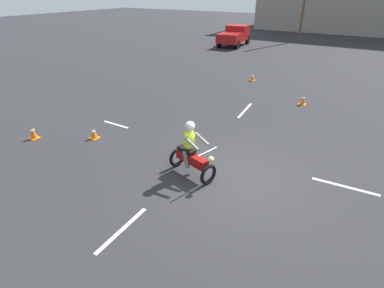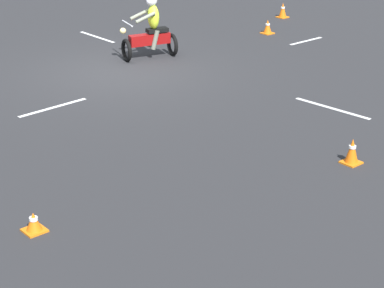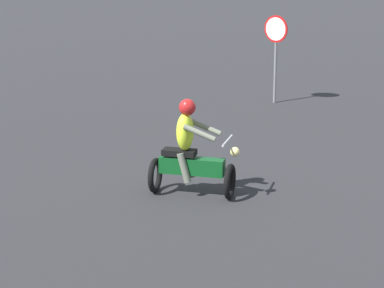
{
  "view_description": "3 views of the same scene",
  "coord_description": "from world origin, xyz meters",
  "px_view_note": "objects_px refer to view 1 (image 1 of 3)",
  "views": [
    {
      "loc": [
        2.59,
        -6.78,
        4.85
      ],
      "look_at": [
        -1.25,
        -0.5,
        1.0
      ],
      "focal_mm": 28.0,
      "sensor_mm": 36.0,
      "label": 1
    },
    {
      "loc": [
        10.21,
        14.75,
        5.53
      ],
      "look_at": [
        3.07,
        6.31,
        0.9
      ],
      "focal_mm": 70.0,
      "sensor_mm": 36.0,
      "label": 2
    },
    {
      "loc": [
        -0.22,
        22.37,
        4.16
      ],
      "look_at": [
        7.38,
        13.13,
        0.9
      ],
      "focal_mm": 70.0,
      "sensor_mm": 36.0,
      "label": 3
    }
  ],
  "objects_px": {
    "traffic_cone_mid_center": "(252,77)",
    "traffic_cone_far_right": "(94,133)",
    "traffic_cone_mid_left": "(33,133)",
    "traffic_cone_near_right": "(303,100)",
    "motorcycle_rider_foreground": "(191,152)",
    "pickup_truck": "(234,35)"
  },
  "relations": [
    {
      "from": "motorcycle_rider_foreground",
      "to": "traffic_cone_far_right",
      "type": "distance_m",
      "value": 4.25
    },
    {
      "from": "traffic_cone_near_right",
      "to": "traffic_cone_mid_center",
      "type": "bearing_deg",
      "value": 143.16
    },
    {
      "from": "pickup_truck",
      "to": "traffic_cone_far_right",
      "type": "height_order",
      "value": "pickup_truck"
    },
    {
      "from": "traffic_cone_mid_center",
      "to": "traffic_cone_mid_left",
      "type": "height_order",
      "value": "traffic_cone_mid_left"
    },
    {
      "from": "motorcycle_rider_foreground",
      "to": "traffic_cone_far_right",
      "type": "relative_size",
      "value": 4.01
    },
    {
      "from": "traffic_cone_near_right",
      "to": "traffic_cone_mid_center",
      "type": "distance_m",
      "value": 4.37
    },
    {
      "from": "pickup_truck",
      "to": "traffic_cone_near_right",
      "type": "distance_m",
      "value": 16.03
    },
    {
      "from": "motorcycle_rider_foreground",
      "to": "traffic_cone_far_right",
      "type": "xyz_separation_m",
      "value": [
        -4.21,
        0.15,
        -0.53
      ]
    },
    {
      "from": "motorcycle_rider_foreground",
      "to": "traffic_cone_mid_center",
      "type": "distance_m",
      "value": 10.56
    },
    {
      "from": "traffic_cone_far_right",
      "to": "traffic_cone_mid_center",
      "type": "bearing_deg",
      "value": 78.56
    },
    {
      "from": "traffic_cone_near_right",
      "to": "pickup_truck",
      "type": "bearing_deg",
      "value": 125.9
    },
    {
      "from": "traffic_cone_mid_center",
      "to": "traffic_cone_far_right",
      "type": "distance_m",
      "value": 10.39
    },
    {
      "from": "traffic_cone_mid_center",
      "to": "traffic_cone_mid_left",
      "type": "xyz_separation_m",
      "value": [
        -3.91,
        -11.32,
        0.03
      ]
    },
    {
      "from": "traffic_cone_mid_left",
      "to": "traffic_cone_far_right",
      "type": "height_order",
      "value": "traffic_cone_mid_left"
    },
    {
      "from": "pickup_truck",
      "to": "traffic_cone_mid_left",
      "type": "height_order",
      "value": "pickup_truck"
    },
    {
      "from": "traffic_cone_near_right",
      "to": "traffic_cone_mid_center",
      "type": "height_order",
      "value": "traffic_cone_near_right"
    },
    {
      "from": "traffic_cone_mid_center",
      "to": "traffic_cone_far_right",
      "type": "height_order",
      "value": "traffic_cone_far_right"
    },
    {
      "from": "traffic_cone_mid_center",
      "to": "traffic_cone_mid_left",
      "type": "relative_size",
      "value": 0.85
    },
    {
      "from": "motorcycle_rider_foreground",
      "to": "traffic_cone_near_right",
      "type": "relative_size",
      "value": 3.48
    },
    {
      "from": "traffic_cone_mid_center",
      "to": "pickup_truck",
      "type": "bearing_deg",
      "value": 119.65
    },
    {
      "from": "traffic_cone_mid_left",
      "to": "traffic_cone_far_right",
      "type": "bearing_deg",
      "value": 31.64
    },
    {
      "from": "motorcycle_rider_foreground",
      "to": "traffic_cone_near_right",
      "type": "xyz_separation_m",
      "value": [
        1.35,
        7.71,
        -0.5
      ]
    }
  ]
}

